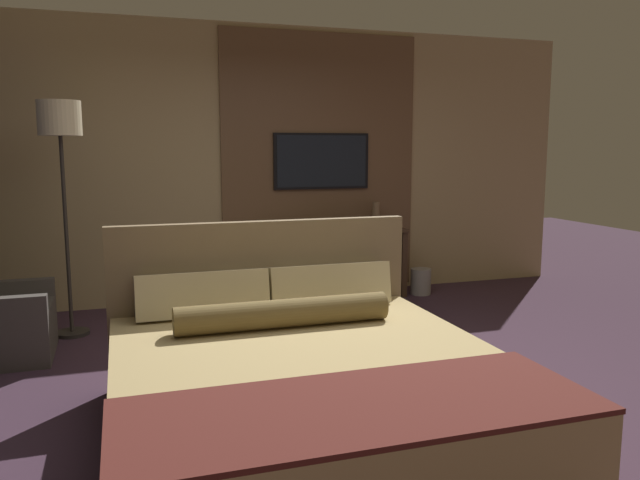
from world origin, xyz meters
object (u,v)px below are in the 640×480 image
bed (305,386)px  waste_bin (421,281)px  vase_tall (376,214)px  floor_lamp (61,138)px  desk (327,252)px  armchair_by_window (0,325)px  desk_chair (364,256)px  book (315,229)px  tv (322,161)px

bed → waste_bin: (2.15, 2.87, -0.16)m
vase_tall → floor_lamp: bearing=-167.8°
bed → desk: (1.15, 3.03, 0.19)m
desk → armchair_by_window: (-2.93, -1.09, -0.23)m
armchair_by_window → bed: bearing=-138.0°
desk_chair → armchair_by_window: bearing=-162.1°
desk → book: bearing=-154.6°
waste_bin → armchair_by_window: bearing=-166.8°
vase_tall → desk: bearing=-173.3°
floor_lamp → tv: bearing=17.6°
book → waste_bin: size_ratio=0.80×
desk → floor_lamp: bearing=-166.5°
vase_tall → book: vase_tall is taller
bed → armchair_by_window: 2.64m
desk → desk_chair: desk_chair is taller
tv → floor_lamp: floor_lamp is taller
tv → floor_lamp: bearing=-162.4°
armchair_by_window → desk: bearing=-70.2°
floor_lamp → vase_tall: bearing=12.2°
desk → vase_tall: 0.68m
desk → tv: (-0.00, 0.19, 0.94)m
floor_lamp → vase_tall: (3.05, 0.66, -0.78)m
tv → floor_lamp: (-2.48, -0.79, 0.22)m
desk_chair → waste_bin: bearing=34.4°
floor_lamp → waste_bin: bearing=7.0°
tv → book: tv is taller
book → waste_bin: (1.17, -0.09, -0.60)m
bed → armchair_by_window: (-1.79, 1.95, -0.04)m
bed → armchair_by_window: bearing=132.6°
desk → floor_lamp: (-2.48, -0.59, 1.15)m
desk → waste_bin: 1.08m
bed → book: size_ratio=9.85×
desk → armchair_by_window: 3.14m
tv → vase_tall: bearing=-12.3°
waste_bin → desk: bearing=170.8°
floor_lamp → book: size_ratio=8.66×
tv → bed: bearing=-109.5°
tv → book: 0.75m
armchair_by_window → book: 2.99m
desk_chair → book: size_ratio=3.95×
bed → floor_lamp: size_ratio=1.14×
vase_tall → waste_bin: bearing=-27.8°
tv → vase_tall: (0.57, -0.13, -0.57)m
desk → vase_tall: bearing=6.7°
floor_lamp → vase_tall: size_ratio=7.46×
bed → tv: tv is taller
armchair_by_window → tv: bearing=-67.0°
vase_tall → armchair_by_window: bearing=-161.8°
armchair_by_window → waste_bin: size_ratio=2.73×
vase_tall → waste_bin: vase_tall is taller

